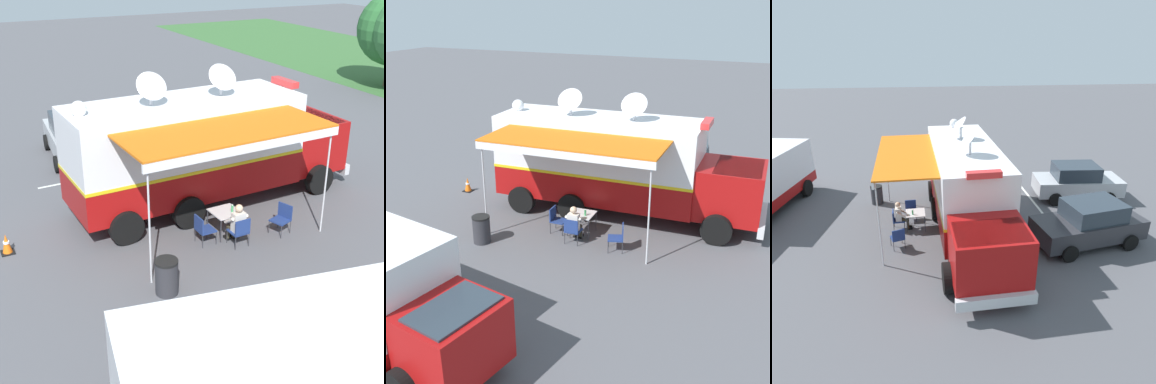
# 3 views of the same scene
# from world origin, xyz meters

# --- Properties ---
(ground_plane) EXTENTS (100.00, 100.00, 0.00)m
(ground_plane) POSITION_xyz_m (0.00, 0.00, 0.00)
(ground_plane) COLOR #515156
(lot_stripe) EXTENTS (0.32, 4.80, 0.01)m
(lot_stripe) POSITION_xyz_m (-3.65, -1.55, 0.00)
(lot_stripe) COLOR silver
(lot_stripe) RESTS_ON ground
(command_truck) EXTENTS (5.17, 9.58, 4.53)m
(command_truck) POSITION_xyz_m (0.00, 0.75, 1.95)
(command_truck) COLOR #9E0F0F
(command_truck) RESTS_ON ground
(folding_table) EXTENTS (0.83, 0.83, 0.73)m
(folding_table) POSITION_xyz_m (2.12, 0.27, 0.67)
(folding_table) COLOR silver
(folding_table) RESTS_ON ground
(water_bottle) EXTENTS (0.07, 0.07, 0.22)m
(water_bottle) POSITION_xyz_m (2.22, 0.44, 0.83)
(water_bottle) COLOR #3F9959
(water_bottle) RESTS_ON folding_table
(folding_chair_at_table) EXTENTS (0.50, 0.50, 0.87)m
(folding_chair_at_table) POSITION_xyz_m (2.91, 0.29, 0.51)
(folding_chair_at_table) COLOR navy
(folding_chair_at_table) RESTS_ON ground
(folding_chair_beside_table) EXTENTS (0.50, 0.50, 0.87)m
(folding_chair_beside_table) POSITION_xyz_m (2.34, -0.58, 0.51)
(folding_chair_beside_table) COLOR navy
(folding_chair_beside_table) RESTS_ON ground
(folding_chair_spare_by_truck) EXTENTS (0.61, 0.61, 0.87)m
(folding_chair_spare_by_truck) POSITION_xyz_m (2.76, 1.81, 0.51)
(folding_chair_spare_by_truck) COLOR navy
(folding_chair_spare_by_truck) RESTS_ON ground
(seated_responder) EXTENTS (0.67, 0.57, 1.25)m
(seated_responder) POSITION_xyz_m (2.73, 0.29, 0.65)
(seated_responder) COLOR silver
(seated_responder) RESTS_ON ground
(trash_bin) EXTENTS (0.57, 0.57, 0.91)m
(trash_bin) POSITION_xyz_m (4.02, -2.42, 0.46)
(trash_bin) COLOR #2D2D33
(trash_bin) RESTS_ON ground
(traffic_cone) EXTENTS (0.36, 0.36, 0.58)m
(traffic_cone) POSITION_xyz_m (0.40, -5.58, 0.28)
(traffic_cone) COLOR black
(traffic_cone) RESTS_ON ground
(support_truck) EXTENTS (3.27, 7.06, 2.70)m
(support_truck) POSITION_xyz_m (9.09, -2.04, 1.39)
(support_truck) COLOR white
(support_truck) RESTS_ON ground
(car_behind_truck) EXTENTS (4.45, 2.57, 1.76)m
(car_behind_truck) POSITION_xyz_m (-4.57, 2.25, 0.88)
(car_behind_truck) COLOR #2D2D33
(car_behind_truck) RESTS_ON ground
(car_far_corner) EXTENTS (4.32, 2.26, 1.76)m
(car_far_corner) POSITION_xyz_m (-5.89, -1.97, 0.88)
(car_far_corner) COLOR #B2B5BA
(car_far_corner) RESTS_ON ground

